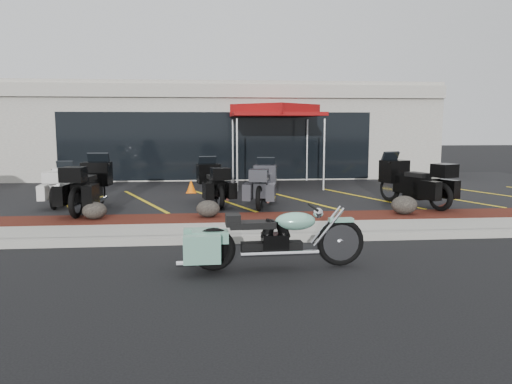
{
  "coord_description": "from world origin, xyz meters",
  "views": [
    {
      "loc": [
        -0.31,
        -8.81,
        2.34
      ],
      "look_at": [
        0.63,
        1.2,
        0.97
      ],
      "focal_mm": 35.0,
      "sensor_mm": 36.0,
      "label": 1
    }
  ],
  "objects": [
    {
      "name": "boulder_mid",
      "position": [
        -0.36,
        2.87,
        0.36
      ],
      "size": [
        0.56,
        0.47,
        0.4
      ],
      "primitive_type": "ellipsoid",
      "color": "black",
      "rests_on": "mulch_bed"
    },
    {
      "name": "touring_black_front",
      "position": [
        -3.27,
        4.81,
        0.87
      ],
      "size": [
        1.17,
        2.55,
        1.44
      ],
      "primitive_type": null,
      "rotation": [
        0.0,
        0.0,
        1.48
      ],
      "color": "black",
      "rests_on": "upper_lot"
    },
    {
      "name": "ground",
      "position": [
        0.0,
        0.0,
        0.0
      ],
      "size": [
        90.0,
        90.0,
        0.0
      ],
      "primitive_type": "plane",
      "color": "black",
      "rests_on": "ground"
    },
    {
      "name": "boulder_left",
      "position": [
        -2.98,
        2.86,
        0.36
      ],
      "size": [
        0.56,
        0.47,
        0.4
      ],
      "primitive_type": "ellipsoid",
      "color": "black",
      "rests_on": "mulch_bed"
    },
    {
      "name": "popup_canopy",
      "position": [
        2.04,
        8.91,
        2.77
      ],
      "size": [
        3.25,
        3.25,
        2.89
      ],
      "rotation": [
        0.0,
        0.0,
        0.05
      ],
      "color": "silver",
      "rests_on": "upper_lot"
    },
    {
      "name": "touring_black_rear",
      "position": [
        4.79,
        4.81,
        0.87
      ],
      "size": [
        1.85,
        2.63,
        1.43
      ],
      "primitive_type": null,
      "rotation": [
        0.0,
        0.0,
        1.98
      ],
      "color": "black",
      "rests_on": "upper_lot"
    },
    {
      "name": "touring_black_mid",
      "position": [
        -0.37,
        5.54,
        0.79
      ],
      "size": [
        1.26,
        2.33,
        1.29
      ],
      "primitive_type": null,
      "rotation": [
        0.0,
        0.0,
        1.77
      ],
      "color": "black",
      "rests_on": "upper_lot"
    },
    {
      "name": "traffic_cone",
      "position": [
        -0.91,
        7.22,
        0.36
      ],
      "size": [
        0.39,
        0.39,
        0.43
      ],
      "primitive_type": "cone",
      "rotation": [
        0.0,
        0.0,
        -0.35
      ],
      "color": "orange",
      "rests_on": "upper_lot"
    },
    {
      "name": "hero_cruiser",
      "position": [
        1.83,
        -0.94,
        0.52
      ],
      "size": [
        2.99,
        0.85,
        1.05
      ],
      "primitive_type": null,
      "rotation": [
        0.0,
        0.0,
        0.03
      ],
      "color": "#75B69D",
      "rests_on": "ground"
    },
    {
      "name": "sidewalk",
      "position": [
        0.0,
        1.6,
        0.07
      ],
      "size": [
        24.0,
        1.2,
        0.15
      ],
      "primitive_type": "cube",
      "color": "gray",
      "rests_on": "ground"
    },
    {
      "name": "dealership_building",
      "position": [
        0.0,
        14.47,
        2.01
      ],
      "size": [
        18.0,
        8.16,
        4.0
      ],
      "color": "gray",
      "rests_on": "ground"
    },
    {
      "name": "mulch_bed",
      "position": [
        0.0,
        2.8,
        0.08
      ],
      "size": [
        24.0,
        1.2,
        0.16
      ],
      "primitive_type": "cube",
      "color": "black",
      "rests_on": "ground"
    },
    {
      "name": "upper_lot",
      "position": [
        0.0,
        8.2,
        0.07
      ],
      "size": [
        26.0,
        9.6,
        0.15
      ],
      "primitive_type": "cube",
      "color": "black",
      "rests_on": "ground"
    },
    {
      "name": "touring_white",
      "position": [
        -4.4,
        5.75,
        0.73
      ],
      "size": [
        0.89,
        2.05,
        1.17
      ],
      "primitive_type": null,
      "rotation": [
        0.0,
        0.0,
        1.63
      ],
      "color": "silver",
      "rests_on": "upper_lot"
    },
    {
      "name": "touring_grey",
      "position": [
        1.28,
        5.16,
        0.79
      ],
      "size": [
        1.29,
        2.32,
        1.27
      ],
      "primitive_type": null,
      "rotation": [
        0.0,
        0.0,
        1.35
      ],
      "color": "#323238",
      "rests_on": "upper_lot"
    },
    {
      "name": "boulder_right",
      "position": [
        4.41,
        2.81,
        0.39
      ],
      "size": [
        0.64,
        0.53,
        0.45
      ],
      "primitive_type": "ellipsoid",
      "color": "black",
      "rests_on": "mulch_bed"
    },
    {
      "name": "curb",
      "position": [
        0.0,
        0.9,
        0.07
      ],
      "size": [
        24.0,
        0.25,
        0.15
      ],
      "primitive_type": "cube",
      "color": "gray",
      "rests_on": "ground"
    }
  ]
}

